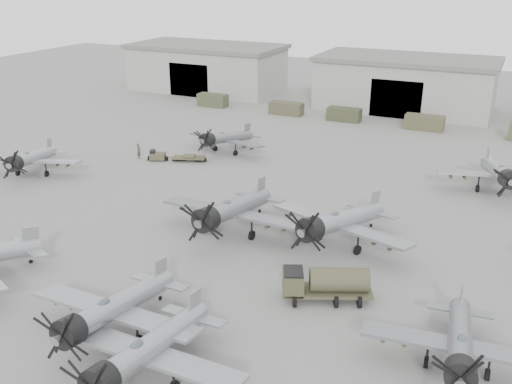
% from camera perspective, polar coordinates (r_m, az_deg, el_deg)
% --- Properties ---
extents(ground, '(220.00, 220.00, 0.00)m').
position_cam_1_polar(ground, '(44.93, -1.81, -8.40)').
color(ground, slate).
rests_on(ground, ground).
extents(hangar_left, '(29.00, 14.80, 8.70)m').
position_cam_1_polar(hangar_left, '(112.98, -4.92, 12.33)').
color(hangar_left, gray).
rests_on(hangar_left, ground).
extents(hangar_center, '(29.00, 14.80, 8.70)m').
position_cam_1_polar(hangar_center, '(99.84, 14.71, 10.48)').
color(hangar_center, gray).
rests_on(hangar_center, ground).
extents(support_truck_1, '(5.13, 2.20, 2.13)m').
position_cam_1_polar(support_truck_1, '(99.58, -4.35, 9.14)').
color(support_truck_1, '#3C402A').
rests_on(support_truck_1, ground).
extents(support_truck_2, '(5.44, 2.20, 1.99)m').
position_cam_1_polar(support_truck_2, '(93.77, 3.05, 8.35)').
color(support_truck_2, '#41402B').
rests_on(support_truck_2, ground).
extents(support_truck_3, '(5.16, 2.20, 2.02)m').
position_cam_1_polar(support_truck_3, '(90.66, 8.80, 7.67)').
color(support_truck_3, '#363825').
rests_on(support_truck_3, ground).
extents(support_truck_4, '(5.61, 2.20, 2.16)m').
position_cam_1_polar(support_truck_4, '(88.12, 16.50, 6.68)').
color(support_truck_4, '#44442C').
rests_on(support_truck_4, ground).
extents(aircraft_near_1, '(12.12, 10.90, 4.87)m').
position_cam_1_polar(aircraft_near_1, '(38.03, -14.30, -11.33)').
color(aircraft_near_1, '#919499').
rests_on(aircraft_near_1, ground).
extents(aircraft_near_2, '(11.51, 10.35, 4.58)m').
position_cam_1_polar(aircraft_near_2, '(36.15, 19.74, -14.18)').
color(aircraft_near_2, gray).
rests_on(aircraft_near_2, ground).
extents(aircraft_mid_0, '(11.44, 10.32, 4.60)m').
position_cam_1_polar(aircraft_mid_0, '(69.87, -21.71, 3.09)').
color(aircraft_mid_0, '#96989E').
rests_on(aircraft_mid_0, ground).
extents(aircraft_mid_1, '(13.49, 12.14, 5.41)m').
position_cam_1_polar(aircraft_mid_1, '(50.34, -2.57, -1.83)').
color(aircraft_mid_1, gray).
rests_on(aircraft_mid_1, ground).
extents(aircraft_mid_2, '(13.19, 11.88, 5.27)m').
position_cam_1_polar(aircraft_mid_2, '(48.65, 8.20, -2.99)').
color(aircraft_mid_2, '#909498').
rests_on(aircraft_mid_2, ground).
extents(aircraft_far_0, '(11.17, 10.05, 4.43)m').
position_cam_1_polar(aircraft_far_0, '(73.36, -3.18, 5.40)').
color(aircraft_far_0, gray).
rests_on(aircraft_far_0, ground).
extents(aircraft_far_1, '(12.70, 11.43, 5.06)m').
position_cam_1_polar(aircraft_far_1, '(65.10, 23.17, 1.77)').
color(aircraft_far_1, '#9A9DA3').
rests_on(aircraft_far_1, ground).
extents(aircraft_extra_76, '(12.12, 10.90, 4.87)m').
position_cam_1_polar(aircraft_extra_76, '(34.00, -11.15, -15.43)').
color(aircraft_extra_76, '#919499').
rests_on(aircraft_extra_76, ground).
extents(fuel_tanker, '(6.71, 4.64, 2.47)m').
position_cam_1_polar(fuel_tanker, '(41.68, 7.02, -8.91)').
color(fuel_tanker, '#40402A').
rests_on(fuel_tanker, ground).
extents(tug_trailer, '(6.87, 3.65, 1.38)m').
position_cam_1_polar(tug_trailer, '(71.57, -8.63, 3.50)').
color(tug_trailer, '#41402A').
rests_on(tug_trailer, ground).
extents(ground_crew, '(0.62, 0.81, 1.97)m').
position_cam_1_polar(ground_crew, '(72.95, -11.64, 4.04)').
color(ground_crew, '#3F462D').
rests_on(ground_crew, ground).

